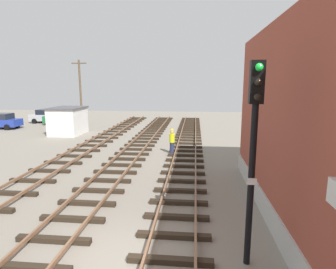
{
  "coord_description": "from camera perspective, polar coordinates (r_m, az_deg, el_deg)",
  "views": [
    {
      "loc": [
        2.05,
        -7.12,
        5.11
      ],
      "look_at": [
        0.25,
        11.15,
        1.71
      ],
      "focal_mm": 29.52,
      "sensor_mm": 36.0,
      "label": 1
    }
  ],
  "objects": [
    {
      "name": "track_near_building",
      "position": [
        8.71,
        0.48,
        -24.41
      ],
      "size": [
        2.5,
        67.39,
        0.32
      ],
      "color": "#2D2319",
      "rests_on": "ground"
    },
    {
      "name": "parked_car_green",
      "position": [
        37.07,
        -21.07,
        3.27
      ],
      "size": [
        4.2,
        2.04,
        1.76
      ],
      "color": "#1E6B38",
      "rests_on": "ground"
    },
    {
      "name": "ground_plane",
      "position": [
        9.0,
        -9.42,
        -24.27
      ],
      "size": [
        87.61,
        87.61,
        0.0
      ],
      "primitive_type": "plane",
      "color": "gray"
    },
    {
      "name": "utility_pole_far",
      "position": [
        35.75,
        -17.61,
        8.45
      ],
      "size": [
        1.8,
        0.24,
        7.9
      ],
      "color": "brown",
      "rests_on": "ground"
    },
    {
      "name": "control_hut",
      "position": [
        29.89,
        -19.95,
        2.7
      ],
      "size": [
        3.0,
        3.8,
        2.76
      ],
      "color": "silver",
      "rests_on": "ground"
    },
    {
      "name": "track_centre",
      "position": [
        9.8,
        -24.6,
        -21.12
      ],
      "size": [
        2.5,
        67.39,
        0.32
      ],
      "color": "#2D2319",
      "rests_on": "ground"
    },
    {
      "name": "signal_mast",
      "position": [
        7.67,
        17.23,
        -1.69
      ],
      "size": [
        0.36,
        0.4,
        5.69
      ],
      "color": "black",
      "rests_on": "ground"
    },
    {
      "name": "parked_car_silver",
      "position": [
        39.7,
        -23.65,
        3.52
      ],
      "size": [
        4.2,
        2.04,
        1.76
      ],
      "color": "#B7B7BC",
      "rests_on": "ground"
    },
    {
      "name": "track_worker_foreground",
      "position": [
        20.27,
        0.82,
        -1.41
      ],
      "size": [
        0.4,
        0.4,
        1.87
      ],
      "color": "#262D4C",
      "rests_on": "ground"
    },
    {
      "name": "parked_car_blue",
      "position": [
        36.91,
        -31.2,
        2.42
      ],
      "size": [
        4.2,
        2.04,
        1.76
      ],
      "color": "#23389E",
      "rests_on": "ground"
    }
  ]
}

